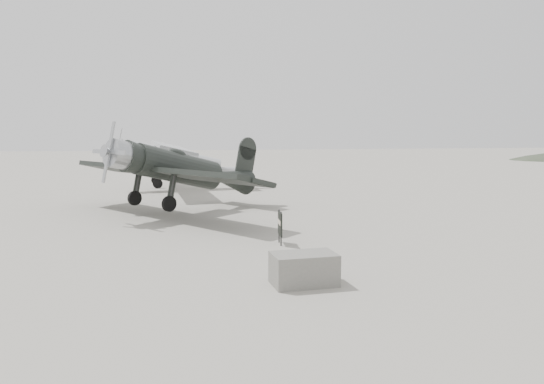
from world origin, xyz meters
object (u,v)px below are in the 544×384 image
at_px(sign_board, 280,224).
at_px(lowwing_monoplane, 184,170).
at_px(equipment_block, 304,269).
at_px(highwing_monoplane, 181,156).

bearing_deg(sign_board, lowwing_monoplane, 116.45).
height_order(lowwing_monoplane, equipment_block, lowwing_monoplane).
bearing_deg(lowwing_monoplane, sign_board, -103.68).
relative_size(lowwing_monoplane, sign_board, 9.28).
distance_m(lowwing_monoplane, sign_board, 8.08).
height_order(lowwing_monoplane, highwing_monoplane, lowwing_monoplane).
distance_m(lowwing_monoplane, highwing_monoplane, 9.91).
height_order(equipment_block, sign_board, sign_board).
bearing_deg(sign_board, highwing_monoplane, 103.98).
bearing_deg(highwing_monoplane, sign_board, -84.42).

